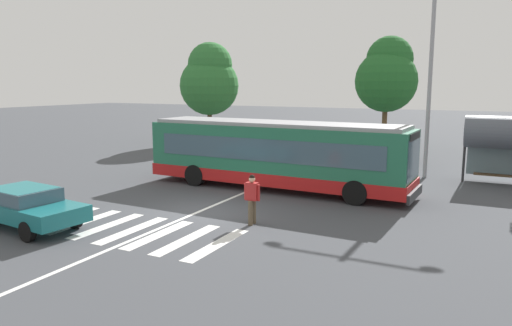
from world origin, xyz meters
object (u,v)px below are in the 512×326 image
object	(u,v)px
twin_arm_street_lamp	(431,61)
background_tree_left	(209,80)
parked_car_black	(393,151)
background_tree_right	(387,75)
foreground_sedan	(25,205)
pedestrian_crossing_street	(252,197)
parked_car_teal	(304,147)
parked_car_white	(345,149)
parked_car_red	(263,145)
city_transit_bus	(276,154)

from	to	relation	value
twin_arm_street_lamp	background_tree_left	distance (m)	19.09
parked_car_black	background_tree_right	size ratio (longest dim) A/B	0.57
foreground_sedan	background_tree_left	bearing A→B (deg)	107.05
pedestrian_crossing_street	foreground_sedan	bearing A→B (deg)	-150.46
parked_car_teal	parked_car_white	world-z (taller)	same
parked_car_red	parked_car_teal	distance (m)	2.78
parked_car_red	background_tree_left	distance (m)	9.45
city_transit_bus	parked_car_teal	xyz separation A→B (m)	(-2.15, 9.19, -0.82)
parked_car_white	parked_car_red	bearing A→B (deg)	-177.04
parked_car_red	background_tree_left	bearing A→B (deg)	145.99
parked_car_white	pedestrian_crossing_street	bearing A→B (deg)	-85.84
twin_arm_street_lamp	background_tree_left	world-z (taller)	twin_arm_street_lamp
parked_car_red	twin_arm_street_lamp	distance (m)	12.04
foreground_sedan	background_tree_right	world-z (taller)	background_tree_right
background_tree_left	background_tree_right	xyz separation A→B (m)	(13.38, 2.46, 0.30)
parked_car_white	twin_arm_street_lamp	size ratio (longest dim) A/B	0.49
background_tree_left	city_transit_bus	bearing A→B (deg)	-48.49
city_transit_bus	parked_car_white	distance (m)	9.03
parked_car_teal	city_transit_bus	bearing A→B (deg)	-76.83
background_tree_right	parked_car_teal	bearing A→B (deg)	-118.79
background_tree_left	parked_car_black	bearing A→B (deg)	-14.57
parked_car_black	background_tree_left	bearing A→B (deg)	165.43
parked_car_red	parked_car_white	size ratio (longest dim) A/B	0.99
foreground_sedan	parked_car_black	xyz separation A→B (m)	(8.31, 18.66, 0.00)
foreground_sedan	parked_car_red	xyz separation A→B (m)	(0.04, 17.92, 0.00)
pedestrian_crossing_street	parked_car_teal	size ratio (longest dim) A/B	0.37
city_transit_bus	parked_car_teal	distance (m)	9.47
parked_car_red	parked_car_teal	xyz separation A→B (m)	(2.74, 0.49, 0.00)
twin_arm_street_lamp	parked_car_black	bearing A→B (deg)	123.27
parked_car_teal	background_tree_left	world-z (taller)	background_tree_left
background_tree_right	twin_arm_street_lamp	bearing A→B (deg)	-67.25
parked_car_white	parked_car_black	size ratio (longest dim) A/B	1.00
city_transit_bus	twin_arm_street_lamp	bearing A→B (deg)	46.20
parked_car_red	parked_car_white	world-z (taller)	same
foreground_sedan	parked_car_white	bearing A→B (deg)	73.21
city_transit_bus	parked_car_red	world-z (taller)	city_transit_bus
foreground_sedan	parked_car_black	size ratio (longest dim) A/B	1.00
background_tree_right	foreground_sedan	bearing A→B (deg)	-104.40
foreground_sedan	background_tree_left	size ratio (longest dim) A/B	0.59
city_transit_bus	parked_car_red	xyz separation A→B (m)	(-4.89, 8.70, -0.82)
city_transit_bus	background_tree_right	xyz separation A→B (m)	(1.52, 15.87, 3.78)
pedestrian_crossing_street	parked_car_teal	distance (m)	15.18
parked_car_black	parked_car_red	bearing A→B (deg)	-174.85
pedestrian_crossing_street	twin_arm_street_lamp	size ratio (longest dim) A/B	0.18
parked_car_white	background_tree_right	size ratio (longest dim) A/B	0.57
parked_car_white	twin_arm_street_lamp	bearing A→B (deg)	-30.79
parked_car_red	parked_car_black	distance (m)	8.30
city_transit_bus	foreground_sedan	world-z (taller)	city_transit_bus
city_transit_bus	parked_car_black	size ratio (longest dim) A/B	2.66
twin_arm_street_lamp	background_tree_left	bearing A→B (deg)	156.93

